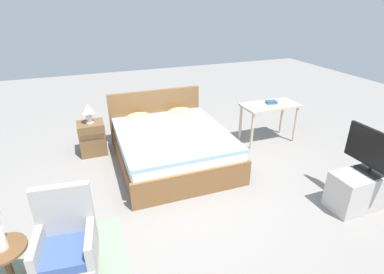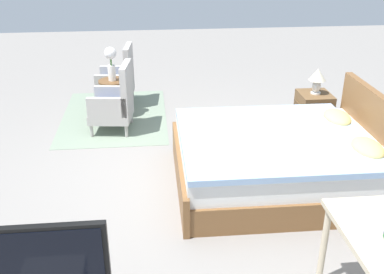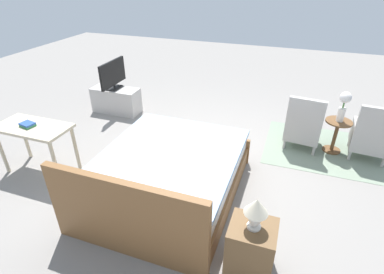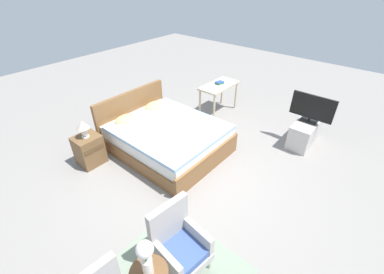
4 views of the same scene
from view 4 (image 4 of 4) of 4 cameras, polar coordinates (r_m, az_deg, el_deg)
ground_plane at (r=4.69m, az=0.77°, el=-7.55°), size 16.00×16.00×0.00m
bed at (r=5.09m, az=-5.99°, el=0.17°), size 1.75×2.16×0.96m
armchair_by_window_right at (r=3.26m, az=-2.97°, el=-22.79°), size 0.60×0.60×0.92m
flower_vase at (r=2.69m, az=-10.26°, el=-24.49°), size 0.17×0.17×0.48m
nightstand at (r=5.07m, az=-21.86°, el=-2.69°), size 0.44×0.41×0.58m
table_lamp at (r=4.81m, az=-23.11°, el=2.14°), size 0.22×0.22×0.33m
tv_stand at (r=5.77m, az=23.87°, el=1.06°), size 0.96×0.40×0.51m
tv_flatscreen at (r=5.52m, az=25.15°, el=5.79°), size 0.20×0.82×0.55m
vanity_desk at (r=6.31m, az=6.02°, el=10.59°), size 1.04×0.52×0.74m
book_stack at (r=6.30m, az=6.13°, el=11.90°), size 0.21×0.18×0.05m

